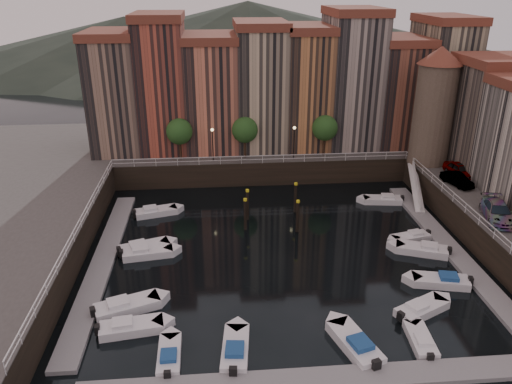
{
  "coord_description": "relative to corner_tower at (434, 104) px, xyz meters",
  "views": [
    {
      "loc": [
        -5.77,
        -41.04,
        23.7
      ],
      "look_at": [
        -1.85,
        4.0,
        4.34
      ],
      "focal_mm": 35.0,
      "sensor_mm": 36.0,
      "label": 1
    }
  ],
  "objects": [
    {
      "name": "dock_near",
      "position": [
        -20.0,
        -31.5,
        -10.02
      ],
      "size": [
        30.0,
        2.0,
        0.35
      ],
      "primitive_type": "cube",
      "color": "gray",
      "rests_on": "ground"
    },
    {
      "name": "boat_left_3",
      "position": [
        -32.78,
        -13.65,
        -9.82
      ],
      "size": [
        4.97,
        3.16,
        1.12
      ],
      "rotation": [
        0.0,
        0.0,
        0.33
      ],
      "color": "silver",
      "rests_on": "ground"
    },
    {
      "name": "ground",
      "position": [
        -20.0,
        -14.5,
        -10.19
      ],
      "size": [
        200.0,
        200.0,
        0.0
      ],
      "primitive_type": "plane",
      "color": "black",
      "rests_on": "ground"
    },
    {
      "name": "mooring_pilings",
      "position": [
        -20.07,
        -8.78,
        -8.54
      ],
      "size": [
        6.09,
        4.96,
        3.78
      ],
      "color": "black",
      "rests_on": "ground"
    },
    {
      "name": "boat_left_0",
      "position": [
        -32.36,
        -25.42,
        -9.82
      ],
      "size": [
        4.95,
        2.38,
        1.11
      ],
      "rotation": [
        0.0,
        0.0,
        0.14
      ],
      "color": "silver",
      "rests_on": "ground"
    },
    {
      "name": "boat_left_2",
      "position": [
        -32.39,
        -14.62,
        -9.82
      ],
      "size": [
        4.94,
        2.38,
        1.11
      ],
      "rotation": [
        0.0,
        0.0,
        0.14
      ],
      "color": "silver",
      "rests_on": "ground"
    },
    {
      "name": "promenade_trees",
      "position": [
        -21.33,
        3.7,
        -3.61
      ],
      "size": [
        21.2,
        3.2,
        5.2
      ],
      "color": "black",
      "rests_on": "quay_far"
    },
    {
      "name": "car_b",
      "position": [
        0.24,
        -7.57,
        -6.53
      ],
      "size": [
        2.45,
        4.23,
        1.32
      ],
      "primitive_type": "imported",
      "rotation": [
        0.0,
        0.0,
        0.28
      ],
      "color": "gray",
      "rests_on": "quay_right"
    },
    {
      "name": "far_terrace",
      "position": [
        -16.69,
        9.0,
        0.76
      ],
      "size": [
        48.7,
        10.3,
        17.5
      ],
      "color": "#8B6C58",
      "rests_on": "quay_far"
    },
    {
      "name": "boat_left_1",
      "position": [
        -33.04,
        -22.86,
        -9.79
      ],
      "size": [
        5.32,
        3.5,
        1.2
      ],
      "rotation": [
        0.0,
        0.0,
        0.36
      ],
      "color": "silver",
      "rests_on": "ground"
    },
    {
      "name": "mountains",
      "position": [
        -18.28,
        95.5,
        -2.28
      ],
      "size": [
        145.0,
        100.0,
        18.0
      ],
      "color": "#2D382D",
      "rests_on": "ground"
    },
    {
      "name": "dock_right",
      "position": [
        -3.8,
        -15.5,
        -10.02
      ],
      "size": [
        2.0,
        28.0,
        0.35
      ],
      "primitive_type": "cube",
      "color": "gray",
      "rests_on": "ground"
    },
    {
      "name": "boat_right_4",
      "position": [
        -6.65,
        -4.74,
        -9.84
      ],
      "size": [
        4.67,
        2.23,
        1.05
      ],
      "rotation": [
        0.0,
        0.0,
        3.01
      ],
      "color": "silver",
      "rests_on": "ground"
    },
    {
      "name": "boat_near_1",
      "position": [
        -24.84,
        -28.5,
        -9.82
      ],
      "size": [
        2.25,
        4.96,
        1.12
      ],
      "rotation": [
        0.0,
        0.0,
        1.46
      ],
      "color": "silver",
      "rests_on": "ground"
    },
    {
      "name": "railings",
      "position": [
        -20.0,
        -9.62,
        -6.41
      ],
      "size": [
        36.08,
        34.04,
        0.52
      ],
      "color": "white",
      "rests_on": "ground"
    },
    {
      "name": "dock_left",
      "position": [
        -36.2,
        -15.5,
        -10.02
      ],
      "size": [
        2.0,
        28.0,
        0.35
      ],
      "primitive_type": "cube",
      "color": "gray",
      "rests_on": "ground"
    },
    {
      "name": "street_lamps",
      "position": [
        -21.0,
        2.7,
        -4.3
      ],
      "size": [
        10.36,
        0.36,
        4.18
      ],
      "color": "black",
      "rests_on": "quay_far"
    },
    {
      "name": "car_a",
      "position": [
        1.76,
        -5.04,
        -6.43
      ],
      "size": [
        2.65,
        4.72,
        1.52
      ],
      "primitive_type": "imported",
      "rotation": [
        0.0,
        0.0,
        0.2
      ],
      "color": "gray",
      "rests_on": "quay_right"
    },
    {
      "name": "boat_near_3",
      "position": [
        -11.78,
        -28.57,
        -9.88
      ],
      "size": [
        1.76,
        4.16,
        0.94
      ],
      "rotation": [
        0.0,
        0.0,
        1.5
      ],
      "color": "silver",
      "rests_on": "ground"
    },
    {
      "name": "boat_extra_623",
      "position": [
        -10.4,
        -25.11,
        -9.83
      ],
      "size": [
        4.75,
        3.53,
        1.09
      ],
      "rotation": [
        0.0,
        0.0,
        0.46
      ],
      "color": "silver",
      "rests_on": "ground"
    },
    {
      "name": "boat_near_2",
      "position": [
        -16.5,
        -28.66,
        -9.79
      ],
      "size": [
        3.25,
        5.37,
        1.2
      ],
      "rotation": [
        0.0,
        0.0,
        1.86
      ],
      "color": "silver",
      "rests_on": "ground"
    },
    {
      "name": "car_c",
      "position": [
        0.11,
        -15.99,
        -6.39
      ],
      "size": [
        3.55,
        5.91,
        1.6
      ],
      "primitive_type": "imported",
      "rotation": [
        0.0,
        0.0,
        -0.25
      ],
      "color": "gray",
      "rests_on": "quay_right"
    },
    {
      "name": "boat_right_1",
      "position": [
        -7.15,
        -21.53,
        -9.82
      ],
      "size": [
        5.0,
        2.73,
        1.12
      ],
      "rotation": [
        0.0,
        0.0,
        2.92
      ],
      "color": "silver",
      "rests_on": "ground"
    },
    {
      "name": "boat_near_0",
      "position": [
        -29.3,
        -28.64,
        -9.87
      ],
      "size": [
        1.59,
        4.2,
        0.96
      ],
      "rotation": [
        0.0,
        0.0,
        1.59
      ],
      "color": "silver",
      "rests_on": "ground"
    },
    {
      "name": "gangway",
      "position": [
        -2.9,
        -4.5,
        -8.28
      ],
      "size": [
        2.78,
        8.32,
        3.73
      ],
      "color": "white",
      "rests_on": "ground"
    },
    {
      "name": "corner_tower",
      "position": [
        0.0,
        0.0,
        0.0
      ],
      "size": [
        5.2,
        5.2,
        13.8
      ],
      "color": "#6B5B4C",
      "rests_on": "quay_right"
    },
    {
      "name": "boat_right_2",
      "position": [
        -6.66,
        -16.3,
        -9.81
      ],
      "size": [
        5.04,
        3.38,
        1.14
      ],
      "rotation": [
        0.0,
        0.0,
        2.77
      ],
      "color": "silver",
      "rests_on": "ground"
    },
    {
      "name": "boat_left_4",
      "position": [
        -32.48,
        -5.73,
        -9.83
      ],
      "size": [
        4.86,
        2.82,
        1.09
      ],
      "rotation": [
        0.0,
        0.0,
        0.26
      ],
      "color": "silver",
      "rests_on": "ground"
    },
    {
      "name": "boat_right_3",
      "position": [
        -6.75,
        -13.7,
        -9.88
      ],
      "size": [
        4.18,
        2.3,
        0.94
      ],
      "rotation": [
        0.0,
        0.0,
        3.37
      ],
      "color": "silver",
      "rests_on": "ground"
    },
    {
      "name": "quay_far",
      "position": [
        -20.0,
        11.5,
        -8.69
      ],
      "size": [
        80.0,
        20.0,
        3.0
      ],
      "primitive_type": "cube",
      "color": "black",
      "rests_on": "ground"
    }
  ]
}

